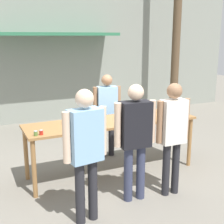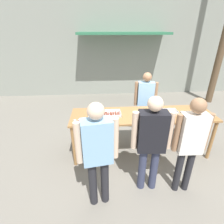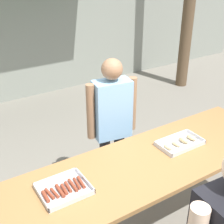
# 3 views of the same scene
# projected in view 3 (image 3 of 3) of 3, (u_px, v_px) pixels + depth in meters

# --- Properties ---
(serving_table) EXTENTS (2.96, 0.80, 0.95)m
(serving_table) POSITION_uv_depth(u_px,v_px,m) (135.00, 175.00, 2.65)
(serving_table) COLOR olive
(serving_table) RESTS_ON ground
(food_tray_sausages) EXTENTS (0.37, 0.32, 0.04)m
(food_tray_sausages) POSITION_uv_depth(u_px,v_px,m) (64.00, 189.00, 2.33)
(food_tray_sausages) COLOR silver
(food_tray_sausages) RESTS_ON serving_table
(food_tray_buns) EXTENTS (0.42, 0.25, 0.06)m
(food_tray_buns) POSITION_uv_depth(u_px,v_px,m) (181.00, 143.00, 2.89)
(food_tray_buns) COLOR silver
(food_tray_buns) RESTS_ON serving_table
(person_server_behind_table) EXTENTS (0.55, 0.27, 1.64)m
(person_server_behind_table) POSITION_uv_depth(u_px,v_px,m) (112.00, 119.00, 3.26)
(person_server_behind_table) COLOR #232328
(person_server_behind_table) RESTS_ON ground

